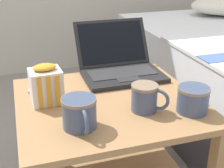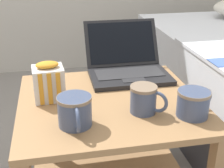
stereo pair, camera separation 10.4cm
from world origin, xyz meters
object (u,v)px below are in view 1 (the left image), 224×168
at_px(mug_front_right, 79,112).
at_px(cell_phone, 41,85).
at_px(laptop, 120,64).
at_px(snack_bag, 46,85).
at_px(mug_mid_center, 193,98).
at_px(mug_front_left, 145,96).

distance_m(mug_front_right, cell_phone, 0.36).
height_order(laptop, mug_front_right, laptop).
relative_size(snack_bag, cell_phone, 0.91).
bearing_deg(snack_bag, laptop, 28.16).
bearing_deg(mug_front_right, snack_bag, 110.06).
relative_size(mug_front_right, mug_mid_center, 1.07).
xyz_separation_m(mug_front_right, mug_mid_center, (0.38, -0.01, -0.00)).
bearing_deg(mug_front_left, mug_front_right, -170.35).
xyz_separation_m(snack_bag, cell_phone, (-0.01, 0.15, -0.06)).
bearing_deg(cell_phone, mug_mid_center, -38.32).
bearing_deg(cell_phone, mug_front_left, -45.03).
relative_size(mug_front_left, cell_phone, 0.73).
relative_size(laptop, snack_bag, 2.32).
distance_m(mug_front_left, cell_phone, 0.44).
height_order(laptop, mug_front_left, laptop).
xyz_separation_m(mug_front_left, cell_phone, (-0.31, 0.31, -0.05)).
bearing_deg(mug_front_right, laptop, 55.92).
distance_m(laptop, snack_bag, 0.37).
xyz_separation_m(mug_front_left, snack_bag, (-0.30, 0.16, 0.01)).
relative_size(mug_front_right, cell_phone, 0.96).
bearing_deg(mug_mid_center, cell_phone, 141.68).
xyz_separation_m(laptop, mug_front_right, (-0.25, -0.38, 0.01)).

